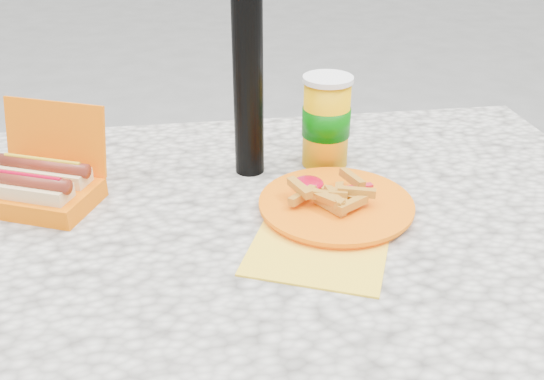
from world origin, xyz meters
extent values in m
cube|color=beige|center=(0.00, 0.00, 0.72)|extent=(1.20, 0.80, 0.05)
cylinder|color=black|center=(-0.50, 0.30, 0.35)|extent=(0.07, 0.07, 0.70)
cylinder|color=black|center=(0.50, 0.30, 0.35)|extent=(0.07, 0.07, 0.70)
cube|color=#FF6B03|center=(-0.34, 0.09, 0.77)|extent=(0.21, 0.18, 0.03)
cube|color=#FF6B03|center=(-0.32, 0.15, 0.84)|extent=(0.17, 0.10, 0.11)
cube|color=beige|center=(-0.35, 0.06, 0.78)|extent=(0.15, 0.10, 0.04)
cylinder|color=maroon|center=(-0.35, 0.06, 0.81)|extent=(0.15, 0.08, 0.02)
cylinder|color=#B4021E|center=(-0.35, 0.06, 0.82)|extent=(0.13, 0.06, 0.01)
cube|color=beige|center=(-0.33, 0.11, 0.78)|extent=(0.15, 0.10, 0.04)
cylinder|color=maroon|center=(-0.33, 0.11, 0.81)|extent=(0.15, 0.08, 0.02)
cylinder|color=gold|center=(-0.33, 0.11, 0.82)|extent=(0.13, 0.06, 0.01)
cube|color=yellow|center=(0.07, -0.10, 0.75)|extent=(0.25, 0.25, 0.00)
cylinder|color=#FF6B03|center=(0.12, 0.00, 0.76)|extent=(0.23, 0.23, 0.01)
cylinder|color=#FF6B03|center=(0.12, 0.00, 0.76)|extent=(0.24, 0.24, 0.01)
cube|color=#C47122|center=(0.12, 0.00, 0.78)|extent=(0.03, 0.06, 0.01)
cube|color=#C47122|center=(0.10, -0.02, 0.77)|extent=(0.04, 0.06, 0.01)
cube|color=#C47122|center=(0.10, -0.01, 0.79)|extent=(0.06, 0.03, 0.01)
cube|color=#C47122|center=(0.10, -0.02, 0.79)|extent=(0.05, 0.05, 0.02)
cube|color=#C47122|center=(0.11, -0.01, 0.78)|extent=(0.03, 0.06, 0.01)
cube|color=#C47122|center=(0.11, -0.02, 0.78)|extent=(0.02, 0.06, 0.01)
cube|color=#C47122|center=(0.13, -0.03, 0.78)|extent=(0.06, 0.04, 0.01)
cube|color=#C47122|center=(0.12, 0.00, 0.78)|extent=(0.05, 0.05, 0.01)
cube|color=#C47122|center=(0.15, 0.03, 0.79)|extent=(0.03, 0.06, 0.01)
cube|color=#C47122|center=(0.06, 0.01, 0.79)|extent=(0.03, 0.06, 0.01)
cube|color=#C47122|center=(0.06, 0.01, 0.78)|extent=(0.05, 0.05, 0.01)
cube|color=#C47122|center=(0.14, -0.01, 0.79)|extent=(0.06, 0.03, 0.01)
ellipsoid|color=#B4021E|center=(0.08, 0.05, 0.77)|extent=(0.05, 0.05, 0.02)
cube|color=red|center=(0.13, 0.01, 0.78)|extent=(0.10, 0.03, 0.00)
cylinder|color=#FAAB00|center=(0.14, 0.17, 0.83)|extent=(0.08, 0.08, 0.15)
cylinder|color=#025E03|center=(0.14, 0.17, 0.83)|extent=(0.08, 0.08, 0.05)
cylinder|color=white|center=(0.14, 0.17, 0.91)|extent=(0.09, 0.09, 0.01)
camera|label=1|loc=(-0.10, -0.79, 1.23)|focal=40.00mm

